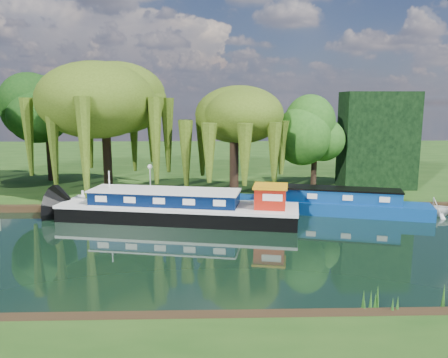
{
  "coord_description": "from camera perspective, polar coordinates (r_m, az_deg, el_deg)",
  "views": [
    {
      "loc": [
        5.13,
        -22.06,
        7.55
      ],
      "look_at": [
        5.91,
        5.09,
        2.8
      ],
      "focal_mm": 35.0,
      "sensor_mm": 36.0,
      "label": 1
    }
  ],
  "objects": [
    {
      "name": "ground",
      "position": [
        23.87,
        -14.14,
        -8.83
      ],
      "size": [
        120.0,
        120.0,
        0.0
      ],
      "primitive_type": "plane",
      "color": "black"
    },
    {
      "name": "far_bank",
      "position": [
        56.77,
        -6.83,
        2.44
      ],
      "size": [
        120.0,
        52.0,
        0.45
      ],
      "primitive_type": "cube",
      "color": "#183C10",
      "rests_on": "ground"
    },
    {
      "name": "dutch_barge",
      "position": [
        28.51,
        -5.81,
        -3.81
      ],
      "size": [
        15.86,
        6.29,
        3.27
      ],
      "rotation": [
        0.0,
        0.0,
        -0.19
      ],
      "color": "black",
      "rests_on": "ground"
    },
    {
      "name": "narrowboat",
      "position": [
        31.08,
        13.6,
        -3.12
      ],
      "size": [
        13.38,
        5.56,
        1.93
      ],
      "rotation": [
        0.0,
        0.0,
        -0.26
      ],
      "color": "navy",
      "rests_on": "ground"
    },
    {
      "name": "white_cruiser",
      "position": [
        33.04,
        25.84,
        -4.3
      ],
      "size": [
        2.82,
        2.51,
        1.35
      ],
      "primitive_type": "imported",
      "rotation": [
        0.0,
        0.0,
        1.45
      ],
      "color": "silver",
      "rests_on": "ground"
    },
    {
      "name": "willow_left",
      "position": [
        36.32,
        -15.31,
        9.66
      ],
      "size": [
        8.22,
        8.22,
        9.85
      ],
      "color": "black",
      "rests_on": "far_bank"
    },
    {
      "name": "willow_right",
      "position": [
        33.45,
        1.35,
        7.22
      ],
      "size": [
        6.21,
        6.21,
        7.57
      ],
      "color": "black",
      "rests_on": "far_bank"
    },
    {
      "name": "tree_far_mid",
      "position": [
        43.11,
        -22.08,
        7.93
      ],
      "size": [
        5.45,
        5.45,
        8.91
      ],
      "color": "black",
      "rests_on": "far_bank"
    },
    {
      "name": "tree_far_right",
      "position": [
        35.68,
        11.81,
        5.67
      ],
      "size": [
        4.06,
        4.06,
        6.64
      ],
      "color": "black",
      "rests_on": "far_bank"
    },
    {
      "name": "conifer_hedge",
      "position": [
        38.76,
        19.39,
        4.77
      ],
      "size": [
        6.0,
        3.0,
        8.0
      ],
      "primitive_type": "cube",
      "color": "black",
      "rests_on": "far_bank"
    },
    {
      "name": "lamppost",
      "position": [
        33.29,
        -9.63,
        0.91
      ],
      "size": [
        0.36,
        0.36,
        2.56
      ],
      "color": "silver",
      "rests_on": "far_bank"
    },
    {
      "name": "mooring_posts",
      "position": [
        31.67,
        -11.86,
        -2.32
      ],
      "size": [
        19.16,
        0.16,
        1.0
      ],
      "color": "silver",
      "rests_on": "far_bank"
    },
    {
      "name": "reeds_near",
      "position": [
        16.18,
        4.88,
        -15.75
      ],
      "size": [
        33.7,
        1.5,
        1.1
      ],
      "color": "#1E5215",
      "rests_on": "ground"
    }
  ]
}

